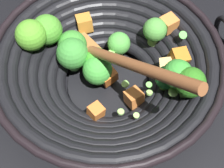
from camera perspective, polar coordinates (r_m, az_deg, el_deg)
ground_plane at (r=0.63m, az=-0.79°, el=-0.34°), size 4.00×4.00×0.00m
wok at (r=0.58m, az=-0.95°, el=3.33°), size 0.41×0.44×0.22m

